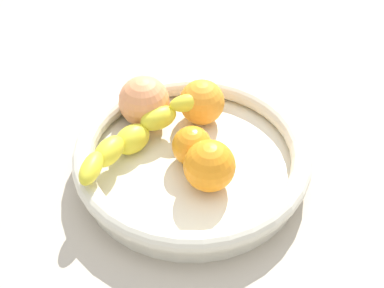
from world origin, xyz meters
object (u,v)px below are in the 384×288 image
(orange_front, at_px, (202,102))
(orange_mid_right, at_px, (209,166))
(banana_draped_left, at_px, (136,136))
(fruit_bowl, at_px, (192,158))
(orange_mid_left, at_px, (191,147))
(peach_blush, at_px, (144,101))

(orange_front, distance_m, orange_mid_right, 0.13)
(banana_draped_left, bearing_deg, orange_mid_right, -58.21)
(fruit_bowl, relative_size, orange_front, 4.87)
(fruit_bowl, distance_m, orange_front, 0.09)
(orange_mid_left, bearing_deg, fruit_bowl, 41.27)
(orange_mid_left, height_order, orange_mid_right, orange_mid_right)
(banana_draped_left, xyz_separation_m, peach_blush, (0.04, 0.05, 0.01))
(fruit_bowl, relative_size, orange_mid_right, 4.77)
(banana_draped_left, bearing_deg, peach_blush, 56.79)
(fruit_bowl, relative_size, orange_mid_left, 5.93)
(fruit_bowl, distance_m, orange_mid_right, 0.06)
(fruit_bowl, bearing_deg, banana_draped_left, 141.13)
(fruit_bowl, xyz_separation_m, orange_mid_right, (-0.00, -0.05, 0.03))
(banana_draped_left, distance_m, orange_mid_left, 0.08)
(peach_blush, bearing_deg, orange_front, -25.26)
(orange_mid_right, bearing_deg, banana_draped_left, 121.79)
(fruit_bowl, bearing_deg, orange_mid_left, -138.73)
(fruit_bowl, distance_m, banana_draped_left, 0.08)
(banana_draped_left, relative_size, peach_blush, 3.00)
(orange_front, distance_m, orange_mid_left, 0.09)
(banana_draped_left, xyz_separation_m, orange_mid_left, (0.06, -0.05, -0.00))
(orange_mid_left, xyz_separation_m, peach_blush, (-0.02, 0.10, 0.01))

